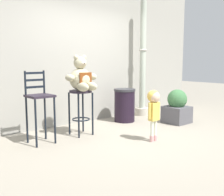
# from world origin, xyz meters

# --- Properties ---
(ground_plane) EXTENTS (24.00, 24.00, 0.00)m
(ground_plane) POSITION_xyz_m (0.00, 0.00, 0.00)
(ground_plane) COLOR gray
(building_wall) EXTENTS (7.25, 0.30, 3.94)m
(building_wall) POSITION_xyz_m (0.00, 1.78, 1.97)
(building_wall) COLOR gray
(building_wall) RESTS_ON ground_plane
(bar_stool_with_teddy) EXTENTS (0.40, 0.40, 0.81)m
(bar_stool_with_teddy) POSITION_xyz_m (-0.66, 0.79, 0.58)
(bar_stool_with_teddy) COLOR #251D29
(bar_stool_with_teddy) RESTS_ON ground_plane
(teddy_bear) EXTENTS (0.61, 0.54, 0.62)m
(teddy_bear) POSITION_xyz_m (-0.66, 0.76, 1.04)
(teddy_bear) COLOR #B5AD8B
(teddy_bear) RESTS_ON bar_stool_with_teddy
(child_walking) EXTENTS (0.27, 0.22, 0.85)m
(child_walking) POSITION_xyz_m (0.01, -0.33, 0.62)
(child_walking) COLOR #D69796
(child_walking) RESTS_ON ground_plane
(trash_bin) EXTENTS (0.47, 0.47, 0.72)m
(trash_bin) POSITION_xyz_m (0.69, 1.07, 0.36)
(trash_bin) COLOR black
(trash_bin) RESTS_ON ground_plane
(lamppost) EXTENTS (0.34, 0.34, 2.73)m
(lamppost) POSITION_xyz_m (1.51, 1.30, 1.07)
(lamppost) COLOR #B6AF9E
(lamppost) RESTS_ON ground_plane
(bar_chair_empty) EXTENTS (0.38, 0.38, 1.17)m
(bar_chair_empty) POSITION_xyz_m (-1.45, 0.81, 0.69)
(bar_chair_empty) COLOR #251D29
(bar_chair_empty) RESTS_ON ground_plane
(planter_with_shrub) EXTENTS (0.49, 0.49, 0.72)m
(planter_with_shrub) POSITION_xyz_m (1.45, 0.23, 0.33)
(planter_with_shrub) COLOR #515056
(planter_with_shrub) RESTS_ON ground_plane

